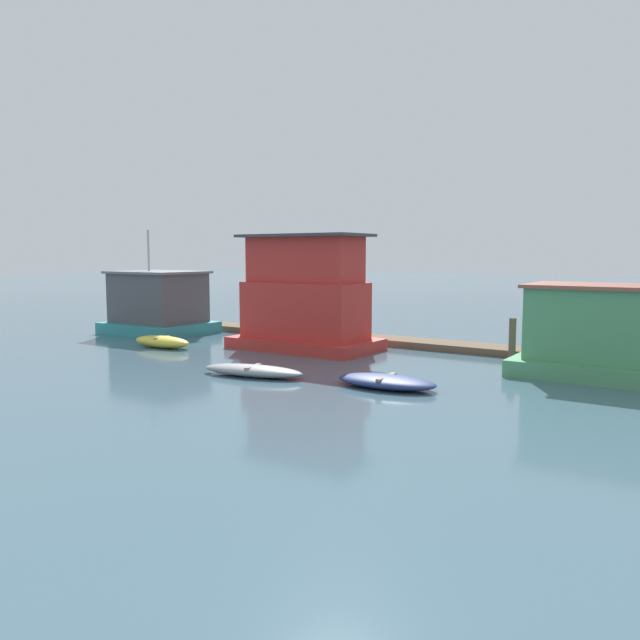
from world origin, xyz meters
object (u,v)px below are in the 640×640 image
dinghy_yellow (162,342)px  mooring_post_centre (512,339)px  mooring_post_near_right (178,311)px  mooring_post_far_right (273,321)px  dinghy_navy (386,381)px  houseboat_green (604,334)px  houseboat_red (305,298)px  houseboat_teal (158,304)px  dinghy_grey (253,371)px

dinghy_yellow → mooring_post_centre: size_ratio=1.87×
mooring_post_near_right → mooring_post_far_right: bearing=0.0°
dinghy_navy → mooring_post_near_right: bearing=156.5°
mooring_post_centre → dinghy_navy: bearing=-103.2°
mooring_post_far_right → mooring_post_centre: (11.84, 0.00, 0.00)m
houseboat_green → mooring_post_far_right: size_ratio=3.42×
dinghy_navy → houseboat_red: bearing=142.6°
houseboat_teal → dinghy_grey: houseboat_teal is taller
mooring_post_near_right → mooring_post_centre: (18.54, 0.00, -0.17)m
dinghy_navy → mooring_post_near_right: size_ratio=1.68×
dinghy_grey → houseboat_teal: bearing=151.8°
mooring_post_centre → houseboat_green: bearing=-23.9°
houseboat_red → dinghy_navy: size_ratio=1.88×
mooring_post_far_right → mooring_post_centre: size_ratio=1.00×
houseboat_teal → mooring_post_centre: houseboat_teal is taller
dinghy_yellow → mooring_post_centre: (13.87, 5.44, 0.56)m
dinghy_navy → mooring_post_far_right: mooring_post_far_right is taller
dinghy_navy → mooring_post_centre: mooring_post_centre is taller
dinghy_yellow → houseboat_teal: bearing=139.4°
houseboat_red → mooring_post_centre: bearing=14.9°
houseboat_red → mooring_post_centre: (8.38, 2.23, -1.40)m
mooring_post_far_right → mooring_post_centre: mooring_post_centre is taller
dinghy_grey → mooring_post_far_right: (-5.52, 8.23, 0.62)m
houseboat_red → houseboat_teal: bearing=179.2°
houseboat_teal → mooring_post_near_right: bearing=110.4°
dinghy_navy → houseboat_green: bearing=47.6°
dinghy_yellow → dinghy_grey: dinghy_yellow is taller
dinghy_grey → mooring_post_centre: bearing=52.4°
mooring_post_far_right → dinghy_navy: bearing=-35.9°
mooring_post_far_right → dinghy_yellow: bearing=-110.4°
houseboat_teal → mooring_post_near_right: houseboat_teal is taller
houseboat_red → dinghy_grey: (2.05, -6.00, -2.03)m
mooring_post_far_right → mooring_post_centre: bearing=0.0°
mooring_post_far_right → houseboat_teal: bearing=-160.4°
dinghy_yellow → dinghy_navy: size_ratio=0.92×
dinghy_yellow → mooring_post_near_right: 7.21m
dinghy_yellow → houseboat_green: bearing=12.5°
houseboat_teal → houseboat_red: houseboat_teal is taller
dinghy_yellow → mooring_post_near_right: size_ratio=1.55×
houseboat_green → mooring_post_far_right: (-15.39, 1.57, -0.63)m
houseboat_red → mooring_post_far_right: size_ratio=3.83×
dinghy_yellow → dinghy_grey: (7.54, -2.79, -0.07)m
dinghy_navy → mooring_post_far_right: 12.52m
houseboat_green → dinghy_navy: size_ratio=1.68×
houseboat_teal → mooring_post_far_right: houseboat_teal is taller
houseboat_red → mooring_post_near_right: (-10.16, 2.23, -1.23)m
houseboat_red → dinghy_yellow: 6.65m
houseboat_green → dinghy_navy: bearing=-132.4°
houseboat_red → dinghy_navy: bearing=-37.4°
dinghy_navy → mooring_post_near_right: 18.37m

